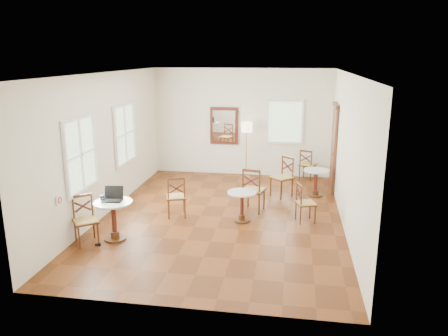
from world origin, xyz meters
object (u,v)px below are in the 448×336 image
Objects in this scene: cafe_table_back at (316,180)px; navy_mug at (103,198)px; chair_mid_b at (305,203)px; chair_back_a at (307,165)px; power_adapter at (98,245)px; chair_back_b at (282,177)px; chair_near_a at (176,196)px; mouse at (116,200)px; floor_lamp at (247,131)px; water_glass at (104,201)px; cafe_table_mid at (242,203)px; chair_mid_a at (253,190)px; cafe_table_near at (114,216)px; chair_near_b at (85,220)px; laptop at (113,197)px.

navy_mug reaches higher than cafe_table_back.
chair_back_a reaches higher than chair_mid_b.
cafe_table_back is 7.04× the size of power_adapter.
chair_back_b is 8.04× the size of navy_mug.
mouse is at bearing 42.63° from chair_near_a.
floor_lamp is (-1.68, -0.06, 0.90)m from chair_back_a.
water_glass is at bearing 96.68° from chair_mid_b.
cafe_table_mid is 2.51m from cafe_table_back.
water_glass reaches higher than cafe_table_mid.
chair_mid_b is at bearing 170.12° from chair_mid_a.
cafe_table_near is 2.58m from cafe_table_mid.
chair_near_a is 1.01× the size of chair_near_b.
laptop reaches higher than chair_mid_a.
chair_near_b reaches higher than chair_back_a.
chair_mid_b is 4.13m from power_adapter.
laptop reaches higher than cafe_table_near.
floor_lamp is (1.95, 4.63, 0.87)m from cafe_table_near.
chair_mid_b is at bearing 24.23° from water_glass.
chair_back_a is at bearing 52.26° from cafe_table_near.
chair_mid_a is (0.17, 0.63, 0.10)m from cafe_table_mid.
cafe_table_near is 1.14× the size of cafe_table_back.
chair_mid_a reaches higher than water_glass.
chair_mid_b is at bearing 7.94° from cafe_table_mid.
laptop reaches higher than power_adapter.
navy_mug is 1.30× the size of power_adapter.
chair_mid_a is 1.20m from chair_mid_b.
laptop is 0.90m from power_adapter.
chair_mid_a reaches higher than chair_near_a.
cafe_table_mid is at bearing -8.35° from chair_near_b.
laptop is at bearing 73.06° from chair_back_a.
chair_back_a is (-0.18, 1.43, 0.02)m from cafe_table_back.
navy_mug is (0.24, 0.26, 0.35)m from chair_near_b.
chair_mid_a reaches higher than power_adapter.
power_adapter is (-2.43, -1.60, -0.37)m from cafe_table_mid.
cafe_table_near is 0.88× the size of chair_back_a.
laptop is (0.43, 0.30, 0.37)m from chair_near_b.
water_glass is (-0.07, -0.23, -0.01)m from laptop.
floor_lamp reaches higher than chair_near_b.
chair_back_b is 10.48× the size of power_adapter.
chair_mid_a is at bearing 30.46° from laptop.
mouse is at bearing 74.04° from chair_back_a.
navy_mug is (-3.72, -1.43, 0.39)m from chair_mid_b.
chair_near_a is at bearing 75.04° from chair_mid_b.
mouse is at bearing 27.84° from cafe_table_near.
navy_mug is (-0.22, 0.05, 0.33)m from cafe_table_near.
laptop is at bearing 38.84° from chair_near_a.
mouse is at bearing -41.73° from laptop.
cafe_table_back is 4.99m from laptop.
power_adapter is at bearing -57.21° from chair_near_b.
chair_back_b is 2.59× the size of laptop.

